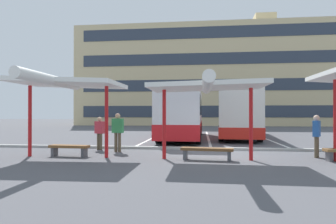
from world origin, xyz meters
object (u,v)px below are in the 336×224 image
(waiting_shelter_0, at_px, (65,84))
(waiting_passenger_0, at_px, (317,133))
(waiting_passenger_2, at_px, (118,129))
(waiting_shelter_1, at_px, (207,87))
(coach_bus_0, at_px, (183,114))
(waiting_passenger_1, at_px, (100,131))
(bench_0, at_px, (69,148))
(bench_1, at_px, (207,151))
(coach_bus_1, at_px, (238,114))

(waiting_shelter_0, distance_m, waiting_passenger_0, 9.93)
(waiting_shelter_0, height_order, waiting_passenger_2, waiting_shelter_0)
(waiting_shelter_0, bearing_deg, waiting_shelter_1, -0.53)
(coach_bus_0, distance_m, waiting_shelter_1, 9.78)
(waiting_passenger_0, xyz_separation_m, waiting_passenger_1, (-9.23, 1.48, -0.07))
(bench_0, xyz_separation_m, bench_1, (5.44, -0.32, 0.01))
(bench_0, xyz_separation_m, waiting_passenger_1, (0.44, 2.25, 0.55))
(waiting_shelter_1, bearing_deg, waiting_passenger_0, 16.26)
(waiting_passenger_2, bearing_deg, waiting_shelter_1, -27.52)
(coach_bus_0, xyz_separation_m, waiting_passenger_2, (-2.44, -7.58, -0.69))
(waiting_passenger_1, bearing_deg, waiting_passenger_2, -31.96)
(coach_bus_1, relative_size, waiting_passenger_1, 7.72)
(bench_1, distance_m, waiting_passenger_1, 5.64)
(waiting_shelter_0, bearing_deg, coach_bus_1, 55.86)
(coach_bus_0, relative_size, bench_1, 5.45)
(coach_bus_0, bearing_deg, waiting_passenger_1, -116.99)
(bench_0, distance_m, waiting_passenger_1, 2.36)
(waiting_shelter_1, distance_m, waiting_passenger_0, 4.73)
(waiting_shelter_0, height_order, waiting_shelter_1, waiting_shelter_0)
(bench_0, xyz_separation_m, waiting_passenger_0, (9.67, 0.77, 0.62))
(waiting_passenger_0, bearing_deg, waiting_shelter_0, -173.02)
(waiting_shelter_0, distance_m, bench_0, 2.54)
(waiting_passenger_2, bearing_deg, waiting_passenger_1, 148.04)
(bench_0, distance_m, waiting_passenger_0, 9.72)
(coach_bus_1, relative_size, waiting_shelter_0, 2.54)
(waiting_passenger_1, xyz_separation_m, waiting_passenger_2, (1.08, -0.67, 0.12))
(waiting_shelter_0, height_order, waiting_passenger_1, waiting_shelter_0)
(bench_0, bearing_deg, waiting_passenger_2, 45.95)
(bench_0, relative_size, bench_1, 0.84)
(waiting_passenger_1, height_order, waiting_passenger_2, waiting_passenger_2)
(bench_1, bearing_deg, coach_bus_0, 98.87)
(coach_bus_1, relative_size, bench_1, 6.16)
(coach_bus_0, bearing_deg, bench_1, -81.13)
(coach_bus_1, bearing_deg, waiting_passenger_1, -129.65)
(waiting_passenger_0, bearing_deg, bench_1, -165.55)
(waiting_shelter_1, xyz_separation_m, bench_1, (0.00, 0.14, -2.31))
(waiting_shelter_0, xyz_separation_m, waiting_passenger_1, (0.44, 2.66, -1.96))
(waiting_passenger_1, bearing_deg, coach_bus_1, 50.35)
(coach_bus_1, distance_m, waiting_passenger_1, 11.76)
(coach_bus_0, relative_size, bench_0, 6.48)
(waiting_shelter_1, bearing_deg, coach_bus_1, 78.02)
(bench_0, relative_size, waiting_passenger_2, 0.95)
(waiting_shelter_0, bearing_deg, coach_bus_0, 67.51)
(waiting_shelter_0, bearing_deg, waiting_passenger_0, 6.98)
(coach_bus_0, distance_m, waiting_shelter_0, 10.42)
(waiting_shelter_0, xyz_separation_m, waiting_passenger_2, (1.53, 1.99, -1.84))
(coach_bus_1, height_order, waiting_shelter_1, coach_bus_1)
(coach_bus_1, relative_size, waiting_passenger_2, 6.97)
(coach_bus_0, xyz_separation_m, bench_1, (1.48, -9.47, -1.34))
(waiting_passenger_0, xyz_separation_m, waiting_passenger_2, (-8.15, 0.80, 0.05))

